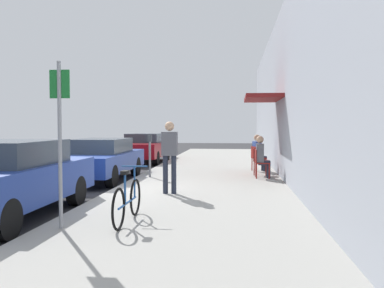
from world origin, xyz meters
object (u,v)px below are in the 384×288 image
parked_car_1 (100,159)px  pedestrian_standing (170,151)px  seated_patron_2 (258,151)px  parking_meter (150,152)px  bicycle_0 (128,201)px  seated_patron_0 (262,155)px  parked_car_2 (145,147)px  cafe_chair_0 (260,162)px  cafe_chair_1 (258,159)px  parked_car_0 (7,178)px  cafe_chair_2 (257,157)px  street_sign (60,131)px

parked_car_1 → pedestrian_standing: pedestrian_standing is taller
seated_patron_2 → parking_meter: bearing=-149.6°
parking_meter → seated_patron_2: bearing=30.4°
parking_meter → bicycle_0: (0.89, -5.92, -0.41)m
seated_patron_0 → parked_car_2: bearing=129.6°
parked_car_1 → pedestrian_standing: bearing=-47.2°
cafe_chair_0 → cafe_chair_1: same height
seated_patron_0 → seated_patron_2: bearing=90.0°
parked_car_2 → cafe_chair_1: size_ratio=5.06×
parked_car_0 → seated_patron_2: size_ratio=3.41×
cafe_chair_0 → cafe_chair_2: 1.90m
parked_car_1 → pedestrian_standing: size_ratio=2.59×
street_sign → seated_patron_0: size_ratio=2.02×
bicycle_0 → cafe_chair_1: size_ratio=1.97×
bicycle_0 → seated_patron_0: seated_patron_0 is taller
street_sign → pedestrian_standing: street_sign is taller
pedestrian_standing → cafe_chair_1: bearing=59.8°
bicycle_0 → cafe_chair_2: (2.52, 7.93, 0.14)m
parked_car_2 → cafe_chair_0: bearing=-50.7°
parking_meter → parked_car_0: bearing=-106.1°
parking_meter → cafe_chair_2: bearing=30.6°
parked_car_0 → bicycle_0: bearing=-12.6°
cafe_chair_0 → seated_patron_2: bearing=88.2°
parked_car_2 → street_sign: street_sign is taller
parked_car_0 → seated_patron_0: (5.01, 5.48, 0.07)m
parked_car_2 → parked_car_0: bearing=-90.0°
cafe_chair_2 → seated_patron_2: (0.06, 0.02, 0.19)m
cafe_chair_0 → parking_meter: bearing=-178.1°
seated_patron_0 → pedestrian_standing: 3.91m
seated_patron_2 → parked_car_1: bearing=-156.7°
cafe_chair_0 → parked_car_2: bearing=129.3°
parked_car_1 → parked_car_2: 6.30m
cafe_chair_1 → seated_patron_2: seated_patron_2 is taller
parking_meter → cafe_chair_0: (3.40, 0.11, -0.26)m
cafe_chair_0 → cafe_chair_1: 0.80m
street_sign → bicycle_0: street_sign is taller
parked_car_2 → cafe_chair_1: 7.22m
parked_car_0 → cafe_chair_0: parked_car_0 is taller
parked_car_0 → bicycle_0: size_ratio=2.57×
seated_patron_0 → cafe_chair_1: bearing=94.2°
parked_car_2 → pedestrian_standing: 9.56m
parked_car_1 → parking_meter: (1.55, 0.13, 0.19)m
seated_patron_2 → pedestrian_standing: pedestrian_standing is taller
parking_meter → street_sign: (-0.05, -6.40, 0.75)m
cafe_chair_1 → parked_car_0: bearing=-128.2°
parked_car_0 → parked_car_2: bearing=90.0°
parked_car_1 → cafe_chair_0: 4.96m
parked_car_0 → parked_car_2: parked_car_0 is taller
cafe_chair_2 → seated_patron_2: seated_patron_2 is taller
bicycle_0 → seated_patron_0: (2.57, 6.03, 0.34)m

